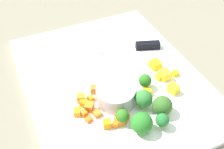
{
  "coord_description": "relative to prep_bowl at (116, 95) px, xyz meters",
  "views": [
    {
      "loc": [
        -0.41,
        0.19,
        0.44
      ],
      "look_at": [
        0.0,
        0.0,
        0.02
      ],
      "focal_mm": 44.38,
      "sensor_mm": 36.0,
      "label": 1
    }
  ],
  "objects": [
    {
      "name": "pepper_dice_1",
      "position": [
        -0.01,
        -0.07,
        -0.01
      ],
      "size": [
        0.02,
        0.01,
        0.01
      ],
      "primitive_type": "cube",
      "rotation": [
        0.0,
        0.0,
        0.05
      ],
      "color": "yellow",
      "rests_on": "cutting_board"
    },
    {
      "name": "carrot_dice_3",
      "position": [
        -0.03,
        0.07,
        -0.01
      ],
      "size": [
        0.02,
        0.02,
        0.01
      ],
      "primitive_type": "cube",
      "rotation": [
        0.0,
        0.0,
        0.36
      ],
      "color": "orange",
      "rests_on": "cutting_board"
    },
    {
      "name": "carrot_dice_6",
      "position": [
        -0.06,
        0.03,
        -0.01
      ],
      "size": [
        0.01,
        0.01,
        0.01
      ],
      "primitive_type": "cube",
      "rotation": [
        0.0,
        0.0,
        1.08
      ],
      "color": "orange",
      "rests_on": "cutting_board"
    },
    {
      "name": "pepper_dice_0",
      "position": [
        -0.03,
        -0.12,
        -0.01
      ],
      "size": [
        0.03,
        0.02,
        0.02
      ],
      "primitive_type": "cube",
      "rotation": [
        0.0,
        0.0,
        0.26
      ],
      "color": "yellow",
      "rests_on": "cutting_board"
    },
    {
      "name": "carrot_dice_0",
      "position": [
        -0.05,
        0.0,
        -0.01
      ],
      "size": [
        0.02,
        0.02,
        0.01
      ],
      "primitive_type": "cube",
      "rotation": [
        0.0,
        0.0,
        0.56
      ],
      "color": "orange",
      "rests_on": "cutting_board"
    },
    {
      "name": "carrot_dice_7",
      "position": [
        -0.05,
        0.04,
        -0.01
      ],
      "size": [
        0.02,
        0.02,
        0.02
      ],
      "primitive_type": "cube",
      "rotation": [
        0.0,
        0.0,
        2.88
      ],
      "color": "orange",
      "rests_on": "cutting_board"
    },
    {
      "name": "broccoli_floret_5",
      "position": [
        -0.09,
        -0.01,
        0.0
      ],
      "size": [
        0.04,
        0.04,
        0.04
      ],
      "color": "#8CC26B",
      "rests_on": "cutting_board"
    },
    {
      "name": "carrot_dice_8",
      "position": [
        -0.0,
        0.08,
        -0.01
      ],
      "size": [
        0.02,
        0.02,
        0.01
      ],
      "primitive_type": "cube",
      "rotation": [
        0.0,
        0.0,
        1.15
      ],
      "color": "orange",
      "rests_on": "cutting_board"
    },
    {
      "name": "carrot_dice_2",
      "position": [
        -0.06,
        0.02,
        -0.01
      ],
      "size": [
        0.02,
        0.02,
        0.02
      ],
      "primitive_type": "cube",
      "rotation": [
        0.0,
        0.0,
        1.55
      ],
      "color": "orange",
      "rests_on": "cutting_board"
    },
    {
      "name": "broccoli_floret_1",
      "position": [
        0.01,
        -0.07,
        0.0
      ],
      "size": [
        0.03,
        0.03,
        0.04
      ],
      "color": "#91AE59",
      "rests_on": "cutting_board"
    },
    {
      "name": "broccoli_floret_4",
      "position": [
        -0.1,
        -0.05,
        0.0
      ],
      "size": [
        0.03,
        0.03,
        0.03
      ],
      "color": "#95C164",
      "rests_on": "cutting_board"
    },
    {
      "name": "carrot_dice_9",
      "position": [
        -0.0,
        0.06,
        -0.01
      ],
      "size": [
        0.02,
        0.02,
        0.02
      ],
      "primitive_type": "cube",
      "rotation": [
        0.0,
        0.0,
        0.87
      ],
      "color": "orange",
      "rests_on": "cutting_board"
    },
    {
      "name": "pepper_dice_3",
      "position": [
        0.01,
        -0.16,
        -0.01
      ],
      "size": [
        0.01,
        0.01,
        0.01
      ],
      "primitive_type": "cube",
      "rotation": [
        0.0,
        0.0,
        1.57
      ],
      "color": "yellow",
      "rests_on": "cutting_board"
    },
    {
      "name": "broccoli_floret_3",
      "position": [
        -0.06,
        0.01,
        0.0
      ],
      "size": [
        0.03,
        0.03,
        0.03
      ],
      "color": "#8BC066",
      "rests_on": "cutting_board"
    },
    {
      "name": "carrot_dice_10",
      "position": [
        -0.01,
        0.07,
        -0.01
      ],
      "size": [
        0.01,
        0.01,
        0.01
      ],
      "primitive_type": "cube",
      "rotation": [
        0.0,
        0.0,
        1.86
      ],
      "color": "orange",
      "rests_on": "cutting_board"
    },
    {
      "name": "carrot_dice_5",
      "position": [
        0.02,
        0.05,
        -0.01
      ],
      "size": [
        0.01,
        0.01,
        0.01
      ],
      "primitive_type": "cube",
      "rotation": [
        0.0,
        0.0,
        1.75
      ],
      "color": "orange",
      "rests_on": "cutting_board"
    },
    {
      "name": "prep_bowl",
      "position": [
        0.0,
        0.0,
        0.0
      ],
      "size": [
        0.08,
        0.08,
        0.04
      ],
      "primitive_type": "cylinder",
      "color": "#BEB9C3",
      "rests_on": "cutting_board"
    },
    {
      "name": "cutting_board",
      "position": [
        0.07,
        -0.02,
        -0.02
      ],
      "size": [
        0.47,
        0.38,
        0.01
      ],
      "primitive_type": "cube",
      "color": "white",
      "rests_on": "ground_plane"
    },
    {
      "name": "broccoli_floret_0",
      "position": [
        -0.07,
        -0.07,
        0.0
      ],
      "size": [
        0.04,
        0.04,
        0.04
      ],
      "color": "#87B668",
      "rests_on": "cutting_board"
    },
    {
      "name": "pepper_dice_4",
      "position": [
        0.02,
        -0.12,
        -0.01
      ],
      "size": [
        0.02,
        0.02,
        0.01
      ],
      "primitive_type": "cube",
      "rotation": [
        0.0,
        0.0,
        0.16
      ],
      "color": "yellow",
      "rests_on": "cutting_board"
    },
    {
      "name": "carrot_dice_12",
      "position": [
        0.04,
        0.03,
        -0.01
      ],
      "size": [
        0.02,
        0.02,
        0.02
      ],
      "primitive_type": "cube",
      "rotation": [
        0.0,
        0.0,
        1.27
      ],
      "color": "orange",
      "rests_on": "cutting_board"
    },
    {
      "name": "carrot_dice_11",
      "position": [
        -0.02,
        0.05,
        -0.01
      ],
      "size": [
        0.02,
        0.02,
        0.01
      ],
      "primitive_type": "cube",
      "rotation": [
        0.0,
        0.0,
        0.18
      ],
      "color": "orange",
      "rests_on": "cutting_board"
    },
    {
      "name": "chef_knife",
      "position": [
        0.15,
        -0.07,
        -0.01
      ],
      "size": [
        0.12,
        0.3,
        0.02
      ],
      "rotation": [
        0.0,
        0.0,
        1.24
      ],
      "color": "silver",
      "rests_on": "cutting_board"
    },
    {
      "name": "pepper_dice_5",
      "position": [
        0.02,
        -0.13,
        -0.01
      ],
      "size": [
        0.02,
        0.02,
        0.02
      ],
      "primitive_type": "cube",
      "rotation": [
        0.0,
        0.0,
        3.1
      ],
      "color": "yellow",
      "rests_on": "cutting_board"
    },
    {
      "name": "broccoli_floret_2",
      "position": [
        -0.04,
        -0.04,
        0.0
      ],
      "size": [
        0.04,
        0.04,
        0.04
      ],
      "color": "#98AF5D",
      "rests_on": "cutting_board"
    },
    {
      "name": "ground_plane",
      "position": [
        0.07,
        -0.02,
        -0.03
      ],
      "size": [
        4.0,
        4.0,
        0.0
      ],
      "primitive_type": "plane",
      "color": "gray"
    },
    {
      "name": "carrot_dice_4",
      "position": [
        0.01,
        0.06,
        -0.01
      ],
      "size": [
        0.02,
        0.02,
        0.01
      ],
      "primitive_type": "cube",
      "rotation": [
        0.0,
        0.0,
        0.69
      ],
      "color": "orange",
      "rests_on": "cutting_board"
    },
    {
      "name": "pepper_dice_2",
      "position": [
        0.06,
        -0.13,
        -0.01
      ],
      "size": [
        0.03,
        0.03,
        0.02
      ],
      "primitive_type": "cube",
      "rotation": [
        0.0,
        0.0,
        0.13
      ],
      "color": "yellow",
      "rests_on": "cutting_board"
    },
    {
      "name": "carrot_dice_1",
      "position": [
        0.03,
        0.06,
        -0.01
      ],
      "size": [
        0.02,
        0.02,
        0.02
      ],
      "primitive_type": "cube",
      "rotation": [
        0.0,
        0.0,
        2.75
      ],
      "color": "orange",
      "rests_on": "cutting_board"
    }
  ]
}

